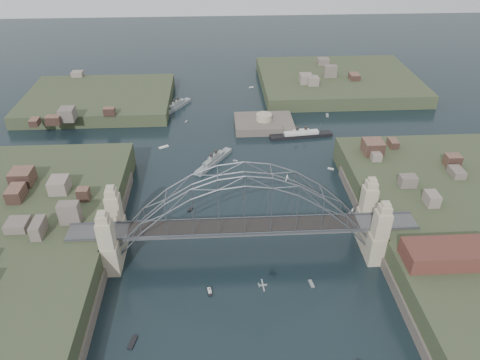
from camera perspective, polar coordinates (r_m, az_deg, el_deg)
name	(u,v)px	position (r m, az deg, el deg)	size (l,w,h in m)	color
ground	(244,252)	(114.07, 0.51, -9.17)	(500.00, 500.00, 0.00)	black
bridge	(244,213)	(106.19, 0.54, -4.24)	(84.00, 13.80, 24.60)	#49494B
shore_west	(8,255)	(123.87, -27.32, -8.48)	(50.50, 90.00, 12.00)	#343D25
shore_east	(469,238)	(129.06, 27.02, -6.58)	(50.50, 90.00, 12.00)	#343D25
headland_nw	(100,104)	(200.95, -17.37, 9.24)	(60.00, 45.00, 9.00)	#343D25
headland_ne	(337,85)	(215.92, 12.23, 11.71)	(70.00, 55.00, 9.50)	#343D25
fort_island	(264,128)	(173.35, 3.02, 6.62)	(22.00, 16.00, 9.40)	#554B43
wharf_shed	(450,254)	(108.88, 25.12, -8.49)	(20.00, 8.00, 4.00)	#592D26
finger_pier	(445,337)	(104.57, 24.61, -17.61)	(4.00, 22.00, 1.40)	#49494B
naval_cruiser_near	(214,161)	(149.23, -3.34, 2.46)	(12.56, 17.12, 5.67)	gray
naval_cruiser_far	(176,106)	(190.34, -8.07, 9.26)	(11.64, 16.35, 6.02)	gray
ocean_liner	(301,135)	(166.70, 7.75, 5.68)	(23.34, 5.61, 5.68)	black
aeroplane	(262,285)	(95.28, 2.81, -13.19)	(1.84, 3.45, 0.50)	#9C9FA3
small_boat_a	(190,209)	(128.59, -6.31, -3.70)	(1.84, 2.42, 0.45)	silver
small_boat_b	(287,177)	(141.02, 6.01, 0.41)	(1.53, 1.59, 2.38)	silver
small_boat_c	(210,291)	(104.68, -3.89, -13.89)	(1.33, 2.79, 1.43)	silver
small_boat_d	(331,169)	(148.93, 11.46, 1.40)	(2.06, 1.46, 0.45)	silver
small_boat_e	(164,147)	(160.90, -9.66, 4.15)	(3.58, 2.75, 0.45)	silver
small_boat_f	(235,161)	(150.37, -0.59, 2.46)	(1.70, 0.99, 0.45)	silver
small_boat_h	(186,122)	(178.28, -6.81, 7.38)	(1.13, 1.95, 0.45)	silver
small_boat_i	(352,211)	(129.79, 14.08, -3.81)	(2.08, 1.01, 2.38)	silver
small_boat_j	(133,342)	(98.22, -13.47, -19.41)	(1.79, 3.35, 0.45)	silver
small_boat_k	(251,87)	(210.19, 1.44, 11.68)	(2.13, 1.16, 0.45)	silver
small_boat_l	(105,195)	(139.50, -16.81, -1.82)	(2.50, 2.45, 0.45)	silver
small_boat_m	(311,284)	(107.46, 9.04, -12.87)	(1.13, 2.40, 0.45)	silver
small_boat_n	(327,115)	(185.69, 11.01, 8.08)	(1.53, 3.21, 0.45)	silver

